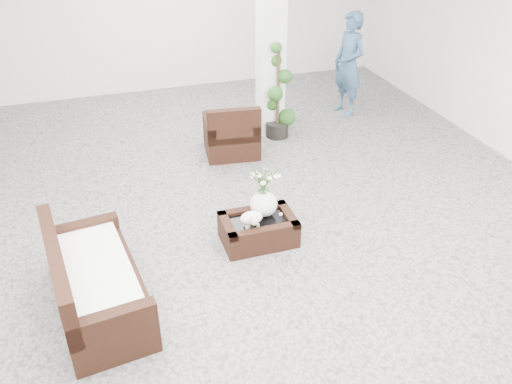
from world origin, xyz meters
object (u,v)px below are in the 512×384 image
object	(u,v)px
armchair	(231,127)
topiary	(278,92)
coffee_table	(258,231)
loveseat	(96,275)

from	to	relation	value
armchair	topiary	distance (m)	1.05
coffee_table	loveseat	xyz separation A→B (m)	(-1.95, -0.62, 0.30)
coffee_table	armchair	xyz separation A→B (m)	(0.35, 2.45, 0.29)
loveseat	armchair	bearing A→B (deg)	-44.05
coffee_table	loveseat	size ratio (longest dim) A/B	0.53
coffee_table	topiary	xyz separation A→B (m)	(1.27, 2.81, 0.66)
topiary	coffee_table	bearing A→B (deg)	-114.36
coffee_table	armchair	bearing A→B (deg)	81.93
loveseat	topiary	distance (m)	4.72
coffee_table	loveseat	world-z (taller)	loveseat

